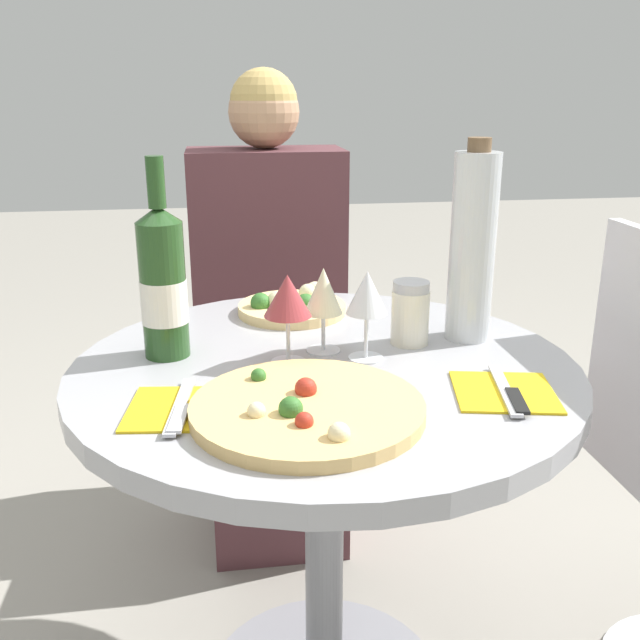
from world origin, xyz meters
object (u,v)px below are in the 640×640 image
dining_table (324,443)px  seated_diner (272,336)px  tall_carafe (473,247)px  wine_bottle (163,284)px  pizza_large (307,408)px  chair_behind_diner (268,343)px

dining_table → seated_diner: (-0.04, 0.65, -0.03)m
tall_carafe → seated_diner: bearing=120.0°
dining_table → wine_bottle: 0.39m
wine_bottle → tall_carafe: size_ratio=0.94×
pizza_large → wine_bottle: bearing=127.4°
pizza_large → wine_bottle: size_ratio=0.99×
chair_behind_diner → pizza_large: (-0.02, -0.99, 0.26)m
dining_table → tall_carafe: size_ratio=2.37×
chair_behind_diner → seated_diner: bearing=90.0°
chair_behind_diner → tall_carafe: bearing=114.5°
seated_diner → pizza_large: seated_diner is taller
seated_diner → wine_bottle: size_ratio=3.50×
chair_behind_diner → seated_diner: (-0.00, -0.15, 0.07)m
chair_behind_diner → pizza_large: size_ratio=2.72×
seated_diner → pizza_large: 0.86m
pizza_large → tall_carafe: 0.47m
wine_bottle → chair_behind_diner: bearing=72.6°
seated_diner → wine_bottle: 0.68m
chair_behind_diner → pizza_large: chair_behind_diner is taller
dining_table → wine_bottle: bearing=163.6°
seated_diner → wine_bottle: (-0.22, -0.57, 0.31)m
chair_behind_diner → wine_bottle: (-0.22, -0.72, 0.38)m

